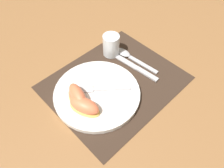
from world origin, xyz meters
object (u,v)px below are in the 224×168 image
plate (97,93)px  juice_glass (111,46)px  fork (96,89)px  knife (134,66)px  spoon (128,55)px  citrus_wedge_2 (84,106)px  citrus_wedge_1 (81,102)px  citrus_wedge_0 (78,96)px

plate → juice_glass: size_ratio=3.40×
plate → fork: (0.00, 0.01, 0.01)m
knife → fork: bearing=177.2°
spoon → citrus_wedge_2: citrus_wedge_2 is taller
juice_glass → knife: bearing=-85.1°
juice_glass → fork: 0.19m
knife → citrus_wedge_1: size_ratio=1.82×
juice_glass → citrus_wedge_2: size_ratio=0.74×
citrus_wedge_0 → juice_glass: bearing=21.9°
plate → spoon: bearing=14.7°
citrus_wedge_2 → juice_glass: bearing=29.2°
spoon → fork: bearing=-167.6°
citrus_wedge_1 → citrus_wedge_2: 0.02m
plate → spoon: plate is taller
juice_glass → citrus_wedge_2: bearing=-150.8°
knife → spoon: bearing=64.7°
plate → citrus_wedge_2: citrus_wedge_2 is taller
citrus_wedge_2 → citrus_wedge_0: bearing=78.4°
knife → citrus_wedge_0: size_ratio=2.06×
fork → citrus_wedge_2: bearing=-155.3°
fork → juice_glass: bearing=31.1°
fork → citrus_wedge_2: 0.08m
juice_glass → citrus_wedge_1: size_ratio=0.69×
knife → juice_glass: bearing=94.9°
juice_glass → citrus_wedge_2: (-0.24, -0.13, -0.00)m
fork → citrus_wedge_1: citrus_wedge_1 is taller
citrus_wedge_2 → fork: bearing=24.7°
plate → knife: (0.18, 0.00, -0.01)m
plate → juice_glass: 0.20m
fork → citrus_wedge_2: size_ratio=1.44×
spoon → juice_glass: bearing=121.2°
knife → citrus_wedge_0: bearing=176.2°
fork → citrus_wedge_1: (-0.07, -0.01, 0.01)m
plate → juice_glass: bearing=32.9°
plate → citrus_wedge_1: size_ratio=2.36×
plate → citrus_wedge_2: (-0.07, -0.02, 0.03)m
citrus_wedge_1 → citrus_wedge_2: (-0.00, -0.02, 0.00)m
spoon → citrus_wedge_1: 0.28m
knife → fork: 0.18m
juice_glass → citrus_wedge_1: juice_glass is taller
fork → knife: bearing=-2.8°
juice_glass → plate: bearing=-147.1°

